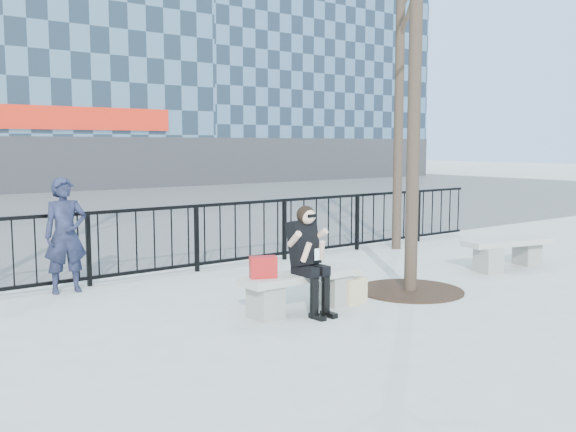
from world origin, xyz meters
TOP-DOWN VIEW (x-y plane):
  - ground at (0.00, 0.00)m, footprint 120.00×120.00m
  - street_surface at (0.00, 15.00)m, footprint 60.00×23.00m
  - railing at (0.00, 3.00)m, footprint 14.00×0.06m
  - building_right at (20.00, 27.00)m, footprint 16.20×10.20m
  - tree_grate at (1.90, -0.10)m, footprint 1.50×1.50m
  - bench_main at (0.00, 0.00)m, footprint 1.65×0.46m
  - bench_second at (4.49, 0.05)m, footprint 1.66×0.46m
  - seated_woman at (0.00, -0.16)m, footprint 0.50×0.64m
  - handbag at (-0.57, 0.02)m, footprint 0.35×0.26m
  - shopping_bag at (0.77, -0.15)m, footprint 0.37×0.17m
  - standing_man at (-1.99, 2.80)m, footprint 0.63×0.44m

SIDE VIEW (x-z plane):
  - ground at x=0.00m, z-range 0.00..0.00m
  - street_surface at x=0.00m, z-range 0.00..0.01m
  - tree_grate at x=1.90m, z-range 0.00..0.02m
  - shopping_bag at x=0.77m, z-range 0.00..0.34m
  - bench_main at x=0.00m, z-range 0.06..0.55m
  - bench_second at x=4.49m, z-range 0.06..0.55m
  - railing at x=0.00m, z-range 0.00..1.11m
  - handbag at x=-0.57m, z-range 0.49..0.75m
  - seated_woman at x=0.00m, z-range 0.00..1.34m
  - standing_man at x=-1.99m, z-range 0.00..1.63m
  - building_right at x=20.00m, z-range 0.00..20.60m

